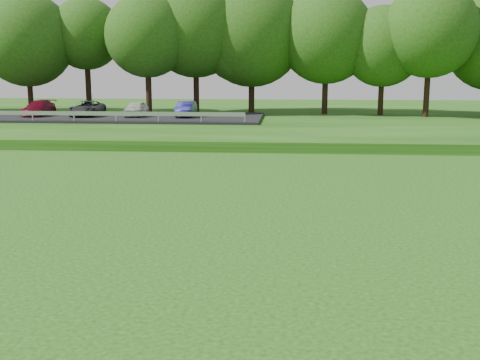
{
  "coord_description": "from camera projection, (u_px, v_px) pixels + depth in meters",
  "views": [
    {
      "loc": [
        -9.78,
        -14.18,
        4.93
      ],
      "look_at": [
        -11.32,
        4.42,
        1.3
      ],
      "focal_mm": 45.0,
      "sensor_mm": 36.0,
      "label": 1
    }
  ],
  "objects": [
    {
      "name": "walking_path",
      "position": [
        465.0,
        153.0,
        33.58
      ],
      "size": [
        130.0,
        1.6,
        0.04
      ],
      "primitive_type": "cube",
      "color": "gray",
      "rests_on": "ground"
    },
    {
      "name": "berm",
      "position": [
        414.0,
        123.0,
        47.22
      ],
      "size": [
        130.0,
        30.0,
        0.6
      ],
      "primitive_type": "cube",
      "color": "#19400C",
      "rests_on": "ground"
    },
    {
      "name": "treeline",
      "position": [
        410.0,
        24.0,
        49.65
      ],
      "size": [
        104.0,
        7.0,
        15.0
      ],
      "primitive_type": null,
      "color": "#1C410F",
      "rests_on": "berm"
    },
    {
      "name": "parking_lot",
      "position": [
        107.0,
        113.0,
        47.89
      ],
      "size": [
        24.0,
        9.0,
        1.38
      ],
      "color": "black",
      "rests_on": "berm"
    }
  ]
}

